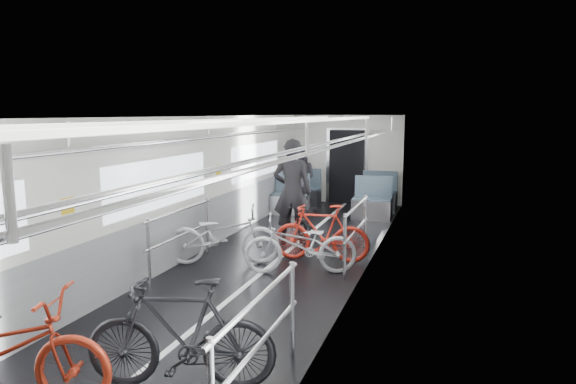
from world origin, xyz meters
name	(u,v)px	position (x,y,z in m)	size (l,w,h in m)	color
car_shell	(289,189)	(0.00, 1.78, 1.13)	(3.02, 14.01, 2.41)	black
bike_left_far	(223,235)	(-0.77, 0.67, 0.48)	(0.64, 1.84, 0.97)	#ADADB1
bike_right_near	(181,334)	(0.51, -2.95, 0.51)	(0.48, 1.71, 1.03)	black
bike_right_mid	(300,245)	(0.58, 0.57, 0.45)	(0.60, 1.73, 0.91)	silver
bike_right_far	(321,233)	(0.72, 1.32, 0.48)	(0.46, 1.61, 0.97)	red
bike_aisle	(304,225)	(0.18, 2.16, 0.41)	(0.54, 1.56, 0.82)	black
person_standing	(292,192)	(-0.09, 2.26, 1.00)	(0.73, 0.48, 1.99)	black
person_seated	(300,179)	(-0.83, 5.31, 0.84)	(0.81, 0.63, 1.67)	#2B2830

